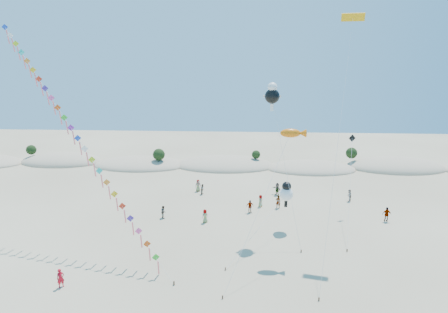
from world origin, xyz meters
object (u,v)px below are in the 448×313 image
Objects in this scene: flyer_foreground at (61,278)px; kite_train at (72,129)px; parafoil_kite at (352,22)px; fish_kite at (293,134)px.

kite_train is at bearing 60.73° from flyer_foreground.
kite_train is 0.99× the size of parafoil_kite.
fish_kite is at bearing -2.39° from kite_train.
fish_kite is at bearing -20.00° from flyer_foreground.
fish_kite is at bearing -147.08° from parafoil_kite.
flyer_foreground is (-26.66, -12.23, -22.26)m from parafoil_kite.
fish_kite is 7.42× the size of flyer_foreground.
parafoil_kite is 36.82m from flyer_foreground.
parafoil_kite is 13.85× the size of flyer_foreground.
kite_train is at bearing -174.32° from parafoil_kite.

